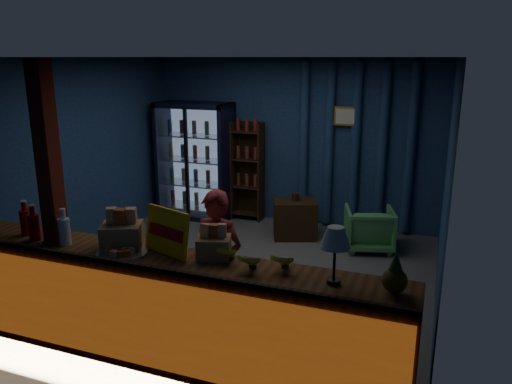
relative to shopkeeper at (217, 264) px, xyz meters
The scene contains 19 objects.
ground 1.58m from the shopkeeper, 103.57° to the left, with size 4.60×4.60×0.00m, color #515154.
room_walls 1.65m from the shopkeeper, 103.57° to the left, with size 4.60×4.60×4.60m.
counter 0.68m from the shopkeeper, 121.35° to the right, with size 4.40×0.57×0.99m.
support_post 1.59m from the shopkeeper, 158.90° to the right, with size 0.16×0.16×2.60m, color maroon.
beverage_cooler 3.79m from the shopkeeper, 119.78° to the left, with size 1.20×0.62×1.90m.
bottle_shelf 3.58m from the shopkeeper, 106.74° to the left, with size 0.50×0.28×1.60m.
curtain_folds 3.62m from the shopkeeper, 79.19° to the left, with size 1.74×0.14×2.50m.
framed_picture 3.65m from the shopkeeper, 81.47° to the left, with size 0.36×0.04×0.28m.
shopkeeper is the anchor object (origin of this frame).
green_chair 2.94m from the shopkeeper, 68.92° to the left, with size 0.64×0.66×0.60m, color #57AF5E.
side_table 2.85m from the shopkeeper, 90.94° to the left, with size 0.74×0.64×0.68m.
yellow_sign 0.67m from the shopkeeper, 120.97° to the right, with size 0.50×0.25×0.40m.
soda_bottles 1.64m from the shopkeeper, 160.23° to the right, with size 0.63×0.19×0.34m.
snack_box_left 0.92m from the shopkeeper, 146.54° to the right, with size 0.43×0.40×0.37m.
snack_box_centre 0.53m from the shopkeeper, 67.62° to the right, with size 0.34×0.31×0.30m.
pastry_tray 0.90m from the shopkeeper, 136.11° to the right, with size 0.45×0.45×0.07m.
banana_bunches 0.77m from the shopkeeper, 38.67° to the right, with size 0.70×0.28×0.15m.
table_lamp 1.45m from the shopkeeper, 23.04° to the right, with size 0.23×0.23×0.45m.
pineapple 1.78m from the shopkeeper, 17.66° to the right, with size 0.18×0.18×0.32m.
Camera 1 is at (2.21, -5.32, 2.60)m, focal length 35.00 mm.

